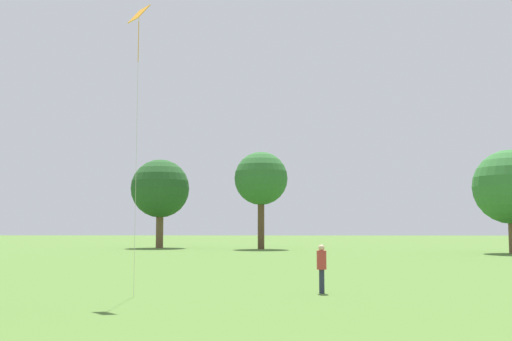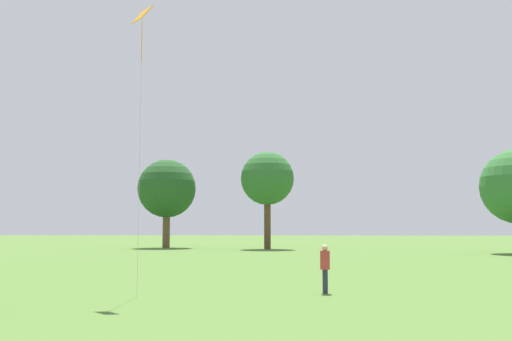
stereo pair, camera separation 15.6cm
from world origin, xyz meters
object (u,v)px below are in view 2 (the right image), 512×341
kite_0 (142,29)px  distant_tree_0 (167,189)px  distant_tree_1 (267,179)px  person_standing_3 (325,264)px

kite_0 → distant_tree_0: 44.14m
kite_0 → distant_tree_1: (3.20, 40.67, -1.72)m
distant_tree_0 → distant_tree_1: (10.65, -2.76, 0.80)m
person_standing_3 → kite_0: kite_0 is taller
distant_tree_0 → person_standing_3: bearing=-72.3°
distant_tree_1 → kite_0: bearing=-94.5°
person_standing_3 → distant_tree_1: 40.03m
kite_0 → person_standing_3: bearing=104.6°
person_standing_3 → kite_0: 9.86m
kite_0 → distant_tree_1: size_ratio=0.97×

